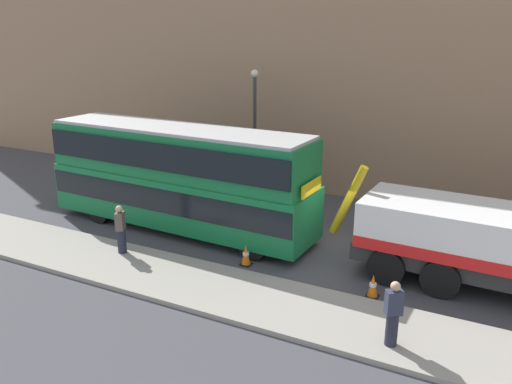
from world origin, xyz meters
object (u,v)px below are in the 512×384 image
Objects in this scene: traffic_cone_midway at (373,286)px; street_lamp at (255,122)px; traffic_cone_near_bus at (246,255)px; double_decker_bus at (179,174)px; pedestrian_bystander at (393,314)px; pedestrian_onlooker at (121,230)px.

street_lamp is (-7.59, 7.23, 3.13)m from traffic_cone_midway.
traffic_cone_near_bus is 8.34m from street_lamp.
street_lamp is at bearing 136.40° from traffic_cone_midway.
traffic_cone_midway is at bearing -10.93° from double_decker_bus.
street_lamp reaches higher than traffic_cone_near_bus.
pedestrian_bystander is 0.29× the size of street_lamp.
pedestrian_onlooker is 9.64m from pedestrian_bystander.
pedestrian_onlooker is 4.40m from traffic_cone_near_bus.
double_decker_bus is 8.61m from traffic_cone_midway.
pedestrian_onlooker is 2.38× the size of traffic_cone_near_bus.
pedestrian_onlooker is 1.00× the size of pedestrian_bystander.
pedestrian_bystander is at bearing -32.38° from pedestrian_onlooker.
double_decker_bus is at bearing 59.43° from pedestrian_onlooker.
pedestrian_bystander is 2.38× the size of traffic_cone_near_bus.
street_lamp reaches higher than double_decker_bus.
street_lamp is at bearing 114.87° from traffic_cone_near_bus.
traffic_cone_near_bus and traffic_cone_midway have the same top height.
pedestrian_bystander reaches higher than traffic_cone_near_bus.
street_lamp reaches higher than traffic_cone_midway.
pedestrian_onlooker is at bearing 48.55° from pedestrian_bystander.
pedestrian_bystander is (9.24, -4.34, -1.25)m from double_decker_bus.
pedestrian_onlooker is 2.38× the size of traffic_cone_midway.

